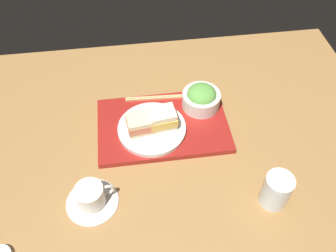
# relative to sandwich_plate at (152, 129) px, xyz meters

# --- Properties ---
(ground_plane) EXTENTS (1.40, 1.00, 0.03)m
(ground_plane) POSITION_rel_sandwich_plate_xyz_m (-0.05, 0.03, -0.04)
(ground_plane) COLOR olive
(serving_tray) EXTENTS (0.41, 0.26, 0.02)m
(serving_tray) POSITION_rel_sandwich_plate_xyz_m (-0.04, -0.02, -0.02)
(serving_tray) COLOR maroon
(serving_tray) RESTS_ON ground_plane
(sandwich_plate) EXTENTS (0.21, 0.21, 0.02)m
(sandwich_plate) POSITION_rel_sandwich_plate_xyz_m (0.00, 0.00, 0.00)
(sandwich_plate) COLOR silver
(sandwich_plate) RESTS_ON serving_tray
(sandwich_near) EXTENTS (0.09, 0.08, 0.06)m
(sandwich_near) POSITION_rel_sandwich_plate_xyz_m (-0.03, -0.00, 0.04)
(sandwich_near) COLOR beige
(sandwich_near) RESTS_ON sandwich_plate
(sandwich_far) EXTENTS (0.09, 0.07, 0.05)m
(sandwich_far) POSITION_rel_sandwich_plate_xyz_m (0.03, 0.00, 0.03)
(sandwich_far) COLOR beige
(sandwich_far) RESTS_ON sandwich_plate
(salad_bowl) EXTENTS (0.12, 0.12, 0.08)m
(salad_bowl) POSITION_rel_sandwich_plate_xyz_m (-0.17, -0.08, 0.03)
(salad_bowl) COLOR silver
(salad_bowl) RESTS_ON serving_tray
(chopsticks_pair) EXTENTS (0.20, 0.02, 0.01)m
(chopsticks_pair) POSITION_rel_sandwich_plate_xyz_m (-0.03, -0.13, -0.00)
(chopsticks_pair) COLOR tan
(chopsticks_pair) RESTS_ON serving_tray
(coffee_cup) EXTENTS (0.14, 0.14, 0.07)m
(coffee_cup) POSITION_rel_sandwich_plate_xyz_m (0.18, 0.21, 0.00)
(coffee_cup) COLOR silver
(coffee_cup) RESTS_ON ground_plane
(drinking_glass) EXTENTS (0.07, 0.07, 0.10)m
(drinking_glass) POSITION_rel_sandwich_plate_xyz_m (-0.30, 0.27, 0.03)
(drinking_glass) COLOR silver
(drinking_glass) RESTS_ON ground_plane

